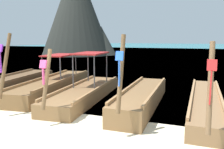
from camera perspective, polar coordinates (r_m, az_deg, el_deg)
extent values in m
plane|color=beige|center=(6.89, -10.60, -13.24)|extent=(120.00, 120.00, 0.00)
plane|color=#147A89|center=(67.07, 17.88, 6.07)|extent=(120.00, 120.00, 0.00)
cube|color=brown|center=(13.05, -22.41, -1.92)|extent=(2.06, 5.91, 0.61)
cube|color=brown|center=(13.35, -24.62, -0.29)|extent=(0.81, 5.29, 0.10)
cube|color=brown|center=(12.66, -20.28, -0.48)|extent=(0.81, 5.29, 0.10)
cube|color=brown|center=(11.74, -13.93, -2.68)|extent=(2.14, 6.44, 0.60)
cube|color=#996C3F|center=(11.98, -16.67, -0.87)|extent=(0.82, 5.78, 0.10)
cube|color=#996C3F|center=(11.41, -11.18, -1.14)|extent=(0.82, 5.78, 0.10)
cylinder|color=brown|center=(8.72, -24.42, 2.01)|extent=(0.23, 0.85, 2.17)
cube|color=purple|center=(8.52, -25.48, 5.76)|extent=(0.22, 0.16, 0.25)
cube|color=purple|center=(8.53, -25.37, 2.67)|extent=(0.04, 0.08, 0.68)
cylinder|color=#4C4C51|center=(11.69, -16.48, 1.40)|extent=(0.06, 0.06, 1.10)
cylinder|color=#4C4C51|center=(11.26, -12.33, 1.29)|extent=(0.06, 0.06, 1.10)
cylinder|color=#4C4C51|center=(13.36, -12.46, 2.42)|extent=(0.06, 0.06, 1.10)
cylinder|color=#4C4C51|center=(12.98, -8.72, 2.34)|extent=(0.06, 0.06, 1.10)
cube|color=#AD2323|center=(12.26, -12.49, 4.60)|extent=(1.40, 2.23, 0.06)
cube|color=brown|center=(10.12, -6.48, -4.58)|extent=(1.83, 5.81, 0.49)
cube|color=#9F7246|center=(10.31, -9.79, -2.72)|extent=(0.53, 5.25, 0.10)
cube|color=#9F7246|center=(9.84, -3.07, -3.15)|extent=(0.53, 5.25, 0.10)
cylinder|color=brown|center=(7.29, -15.51, -1.07)|extent=(0.17, 0.66, 1.77)
cube|color=#F24C8C|center=(7.11, -16.25, 2.41)|extent=(0.21, 0.14, 0.25)
cube|color=#F24C8C|center=(7.14, -16.22, -0.47)|extent=(0.04, 0.08, 0.48)
cylinder|color=#4C4C51|center=(10.01, -9.39, 0.70)|extent=(0.05, 0.05, 1.39)
cylinder|color=#4C4C51|center=(9.64, -4.29, 0.49)|extent=(0.05, 0.05, 1.39)
cylinder|color=#4C4C51|center=(11.57, -5.79, 1.83)|extent=(0.05, 0.05, 1.39)
cylinder|color=#4C4C51|center=(11.26, -1.30, 1.69)|extent=(0.05, 0.05, 1.39)
cube|color=#AD2323|center=(10.54, -5.16, 5.14)|extent=(1.31, 2.01, 0.06)
cube|color=brown|center=(9.09, 7.23, -5.66)|extent=(1.27, 5.39, 0.63)
cube|color=#9F7246|center=(9.12, 4.06, -3.19)|extent=(0.22, 4.94, 0.10)
cube|color=#9F7246|center=(8.91, 10.56, -3.59)|extent=(0.22, 4.94, 0.10)
cylinder|color=brown|center=(6.18, 2.13, 0.21)|extent=(0.14, 0.61, 2.05)
cube|color=blue|center=(6.02, 1.84, 4.49)|extent=(0.20, 0.12, 0.25)
cube|color=blue|center=(6.05, 1.76, 0.23)|extent=(0.03, 0.08, 0.66)
cube|color=olive|center=(9.32, 21.62, -6.32)|extent=(1.06, 6.59, 0.48)
cube|color=#AF7F52|center=(9.26, 18.75, -4.42)|extent=(0.10, 6.06, 0.10)
cube|color=#AF7F52|center=(9.28, 24.69, -4.72)|extent=(0.10, 6.06, 0.10)
cylinder|color=brown|center=(5.70, 22.62, -2.83)|extent=(0.12, 0.70, 2.03)
cube|color=red|center=(5.48, 22.97, 2.10)|extent=(0.20, 0.13, 0.25)
cube|color=red|center=(5.53, 22.68, -2.97)|extent=(0.03, 0.08, 0.74)
cone|color=#2D302B|center=(38.67, -8.65, 15.65)|extent=(10.92, 10.92, 14.64)
cone|color=#32352F|center=(37.70, -2.62, 8.18)|extent=(4.83, 4.83, 4.49)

